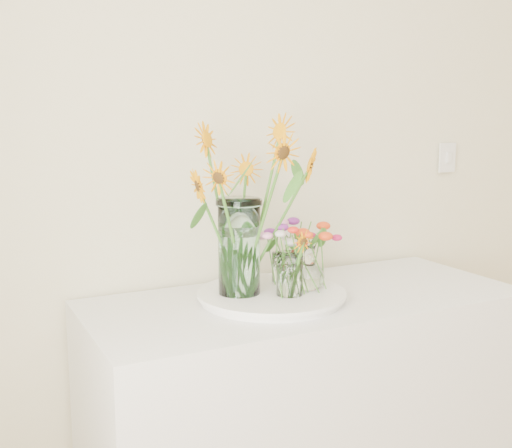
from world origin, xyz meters
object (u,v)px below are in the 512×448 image
at_px(mason_jar, 239,247).
at_px(small_vase_b, 309,268).
at_px(small_vase_a, 290,275).
at_px(small_vase_c, 281,268).
at_px(tray, 271,297).
at_px(counter, 305,427).

relative_size(mason_jar, small_vase_b, 2.11).
xyz_separation_m(small_vase_a, small_vase_b, (0.09, 0.04, 0.00)).
xyz_separation_m(small_vase_b, small_vase_c, (-0.04, 0.11, -0.02)).
height_order(mason_jar, small_vase_b, mason_jar).
relative_size(tray, small_vase_b, 3.08).
bearing_deg(small_vase_b, tray, 170.41).
bearing_deg(small_vase_a, counter, 29.01).
height_order(counter, tray, tray).
bearing_deg(small_vase_a, mason_jar, 145.64).
bearing_deg(small_vase_c, mason_jar, -160.17).
bearing_deg(small_vase_b, counter, 91.28).
relative_size(small_vase_b, small_vase_c, 1.40).
relative_size(tray, mason_jar, 1.46).
relative_size(mason_jar, small_vase_a, 2.18).
distance_m(small_vase_a, small_vase_b, 0.10).
height_order(counter, small_vase_c, small_vase_c).
distance_m(mason_jar, small_vase_b, 0.24).
bearing_deg(counter, mason_jar, 170.76).
distance_m(counter, small_vase_a, 0.55).
relative_size(counter, small_vase_a, 10.15).
distance_m(counter, tray, 0.48).
xyz_separation_m(mason_jar, small_vase_c, (0.18, 0.07, -0.10)).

